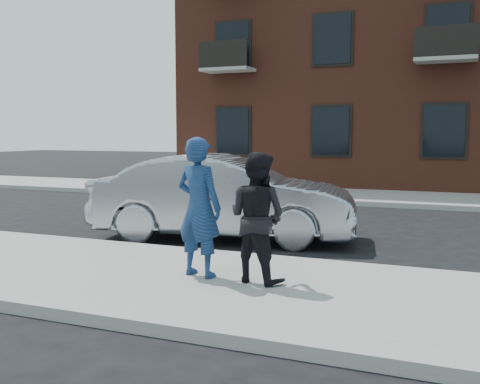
% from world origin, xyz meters
% --- Properties ---
extents(ground, '(100.00, 100.00, 0.00)m').
position_xyz_m(ground, '(0.00, 0.00, 0.00)').
color(ground, black).
rests_on(ground, ground).
extents(near_sidewalk, '(50.00, 3.50, 0.15)m').
position_xyz_m(near_sidewalk, '(0.00, -0.25, 0.07)').
color(near_sidewalk, gray).
rests_on(near_sidewalk, ground).
extents(near_curb, '(50.00, 0.10, 0.15)m').
position_xyz_m(near_curb, '(0.00, 1.55, 0.07)').
color(near_curb, '#999691').
rests_on(near_curb, ground).
extents(far_sidewalk, '(50.00, 3.50, 0.15)m').
position_xyz_m(far_sidewalk, '(0.00, 11.25, 0.07)').
color(far_sidewalk, gray).
rests_on(far_sidewalk, ground).
extents(far_curb, '(50.00, 0.10, 0.15)m').
position_xyz_m(far_curb, '(0.00, 9.45, 0.07)').
color(far_curb, '#999691').
rests_on(far_curb, ground).
extents(silver_sedan, '(5.39, 2.73, 1.69)m').
position_xyz_m(silver_sedan, '(-3.49, 3.20, 0.85)').
color(silver_sedan, '#999BA3').
rests_on(silver_sedan, ground).
extents(man_hoodie, '(0.77, 0.59, 1.91)m').
position_xyz_m(man_hoodie, '(-2.41, -0.06, 1.11)').
color(man_hoodie, navy).
rests_on(man_hoodie, near_sidewalk).
extents(man_peacoat, '(0.97, 0.83, 1.72)m').
position_xyz_m(man_peacoat, '(-1.58, -0.02, 1.01)').
color(man_peacoat, black).
rests_on(man_peacoat, near_sidewalk).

